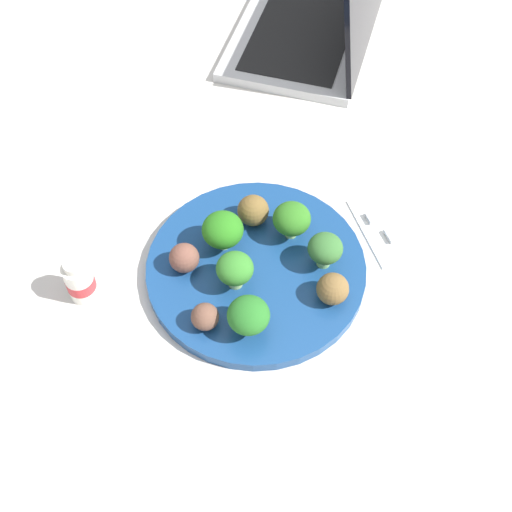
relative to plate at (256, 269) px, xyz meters
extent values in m
plane|color=silver|center=(0.00, 0.00, -0.01)|extent=(4.00, 4.00, 0.00)
cylinder|color=navy|center=(0.00, 0.00, 0.00)|extent=(0.28, 0.28, 0.02)
cylinder|color=#A1CE73|center=(-0.06, -0.03, 0.02)|extent=(0.02, 0.02, 0.01)
ellipsoid|color=#307320|center=(-0.06, -0.03, 0.04)|extent=(0.05, 0.05, 0.04)
cylinder|color=#A9CE76|center=(0.03, 0.02, 0.02)|extent=(0.02, 0.02, 0.02)
ellipsoid|color=#35802B|center=(0.03, 0.02, 0.04)|extent=(0.05, 0.05, 0.04)
cylinder|color=#A4B97F|center=(0.04, 0.08, 0.02)|extent=(0.01, 0.01, 0.01)
ellipsoid|color=#287026|center=(0.04, 0.08, 0.04)|extent=(0.05, 0.05, 0.04)
cylinder|color=#A1C77B|center=(0.03, -0.04, 0.02)|extent=(0.01, 0.01, 0.01)
ellipsoid|color=#2A781C|center=(0.03, -0.04, 0.04)|extent=(0.05, 0.05, 0.04)
cylinder|color=#8DC56C|center=(-0.08, 0.03, 0.02)|extent=(0.02, 0.02, 0.02)
ellipsoid|color=#366C31|center=(-0.08, 0.03, 0.04)|extent=(0.04, 0.04, 0.04)
sphere|color=brown|center=(0.08, -0.03, 0.03)|extent=(0.04, 0.04, 0.04)
sphere|color=brown|center=(-0.07, 0.08, 0.03)|extent=(0.04, 0.04, 0.04)
sphere|color=brown|center=(-0.02, -0.07, 0.03)|extent=(0.04, 0.04, 0.04)
sphere|color=brown|center=(0.09, 0.06, 0.02)|extent=(0.03, 0.03, 0.03)
cube|color=white|center=(-0.24, 0.00, -0.01)|extent=(0.18, 0.13, 0.01)
cube|color=silver|center=(-0.26, 0.02, 0.00)|extent=(0.09, 0.01, 0.01)
cube|color=silver|center=(-0.20, 0.01, 0.00)|extent=(0.03, 0.02, 0.01)
cube|color=silver|center=(-0.27, -0.02, 0.00)|extent=(0.09, 0.01, 0.01)
cube|color=silver|center=(-0.20, -0.02, 0.00)|extent=(0.06, 0.02, 0.01)
cylinder|color=white|center=(0.21, -0.05, 0.02)|extent=(0.04, 0.04, 0.06)
cylinder|color=red|center=(0.21, -0.05, 0.02)|extent=(0.04, 0.04, 0.02)
cylinder|color=silver|center=(0.21, -0.05, 0.05)|extent=(0.03, 0.03, 0.01)
cube|color=silver|center=(-0.25, -0.43, 0.00)|extent=(0.37, 0.39, 0.02)
cube|color=black|center=(-0.25, -0.43, 0.01)|extent=(0.30, 0.32, 0.00)
camera|label=1|loc=(0.17, 0.44, 0.69)|focal=46.08mm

